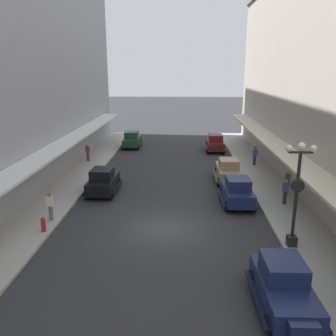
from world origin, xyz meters
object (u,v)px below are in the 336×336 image
(parked_car_2, at_px, (237,190))
(pedestrian_1, at_px, (88,152))
(lamp_post_with_clock, at_px, (297,191))
(parked_car_5, at_px, (215,143))
(pedestrian_4, at_px, (287,182))
(pedestrian_0, at_px, (285,192))
(pedestrian_3, at_px, (255,156))
(pedestrian_2, at_px, (50,206))
(parked_car_1, at_px, (132,139))
(fire_hydrant, at_px, (43,224))
(parked_car_3, at_px, (103,180))
(parked_car_4, at_px, (228,170))
(parked_car_0, at_px, (284,285))

(parked_car_2, distance_m, pedestrian_1, 16.17)
(lamp_post_with_clock, xyz_separation_m, pedestrian_1, (-14.32, 16.11, -2.00))
(parked_car_5, bearing_deg, pedestrian_4, -74.96)
(pedestrian_0, height_order, pedestrian_3, pedestrian_3)
(pedestrian_2, xyz_separation_m, pedestrian_3, (14.03, 12.66, 0.02))
(parked_car_1, height_order, lamp_post_with_clock, lamp_post_with_clock)
(fire_hydrant, relative_size, pedestrian_0, 0.50)
(parked_car_3, bearing_deg, lamp_post_with_clock, -34.79)
(pedestrian_2, bearing_deg, pedestrian_1, 96.00)
(parked_car_1, height_order, pedestrian_1, parked_car_1)
(lamp_post_with_clock, bearing_deg, pedestrian_0, 77.95)
(fire_hydrant, xyz_separation_m, pedestrian_3, (13.88, 14.17, 0.45))
(parked_car_1, bearing_deg, parked_car_4, -52.75)
(parked_car_5, relative_size, pedestrian_0, 2.60)
(parked_car_3, bearing_deg, pedestrian_1, 111.49)
(pedestrian_3, bearing_deg, pedestrian_0, -89.64)
(fire_hydrant, bearing_deg, lamp_post_with_clock, -4.59)
(pedestrian_3, bearing_deg, parked_car_0, -98.08)
(parked_car_2, xyz_separation_m, parked_car_3, (-9.16, 1.77, 0.00))
(parked_car_1, distance_m, pedestrian_4, 20.16)
(fire_hydrant, xyz_separation_m, pedestrian_2, (-0.14, 1.52, 0.43))
(pedestrian_1, relative_size, pedestrian_4, 1.00)
(fire_hydrant, bearing_deg, parked_car_3, 75.04)
(pedestrian_0, bearing_deg, parked_car_5, 100.95)
(parked_car_5, xyz_separation_m, pedestrian_0, (3.07, -15.87, 0.05))
(parked_car_4, xyz_separation_m, pedestrian_1, (-12.53, 5.36, 0.05))
(pedestrian_2, relative_size, pedestrian_4, 1.00)
(parked_car_3, bearing_deg, parked_car_5, 56.66)
(parked_car_3, relative_size, pedestrian_2, 2.60)
(lamp_post_with_clock, bearing_deg, parked_car_5, 94.99)
(pedestrian_0, bearing_deg, fire_hydrant, -161.83)
(parked_car_0, xyz_separation_m, pedestrian_2, (-11.23, 7.09, 0.05))
(parked_car_5, distance_m, pedestrian_1, 13.55)
(pedestrian_1, bearing_deg, pedestrian_4, -27.85)
(pedestrian_1, bearing_deg, pedestrian_3, -3.39)
(parked_car_4, relative_size, fire_hydrant, 5.21)
(parked_car_4, relative_size, lamp_post_with_clock, 0.83)
(pedestrian_3, distance_m, pedestrian_4, 7.67)
(lamp_post_with_clock, relative_size, pedestrian_3, 3.09)
(parked_car_1, bearing_deg, parked_car_0, -71.10)
(parked_car_2, height_order, fire_hydrant, parked_car_2)
(parked_car_5, height_order, pedestrian_0, parked_car_5)
(lamp_post_with_clock, bearing_deg, pedestrian_4, 76.16)
(parked_car_1, bearing_deg, pedestrian_4, -49.98)
(parked_car_1, height_order, parked_car_4, same)
(fire_hydrant, xyz_separation_m, pedestrian_1, (-1.57, 15.09, 0.43))
(parked_car_1, bearing_deg, pedestrian_0, -54.74)
(pedestrian_1, relative_size, pedestrian_3, 0.98)
(parked_car_0, xyz_separation_m, pedestrian_3, (2.80, 19.75, 0.07))
(parked_car_1, bearing_deg, pedestrian_3, -32.52)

